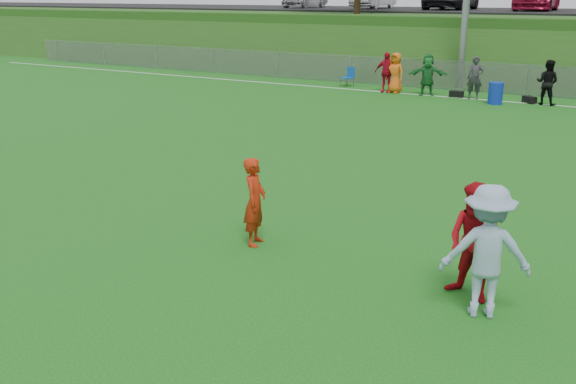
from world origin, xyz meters
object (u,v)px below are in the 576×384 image
Objects in this scene: player_red_left at (255,202)px; player_red_center at (475,243)px; player_blue at (487,251)px; recycling_bin at (496,93)px.

player_red_center is at bearing -109.77° from player_red_left.
player_blue reaches higher than player_red_left.
player_red_left is 4.01m from player_blue.
player_blue is 17.68m from recycling_bin.
player_red_left reaches higher than recycling_bin.
player_red_left is 0.90× the size of player_red_center.
player_blue is (3.96, -0.61, 0.14)m from player_red_left.
player_blue is at bearing -77.75° from recycling_bin.
player_red_left is 1.81× the size of recycling_bin.
player_red_left is at bearing -29.02° from player_blue.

